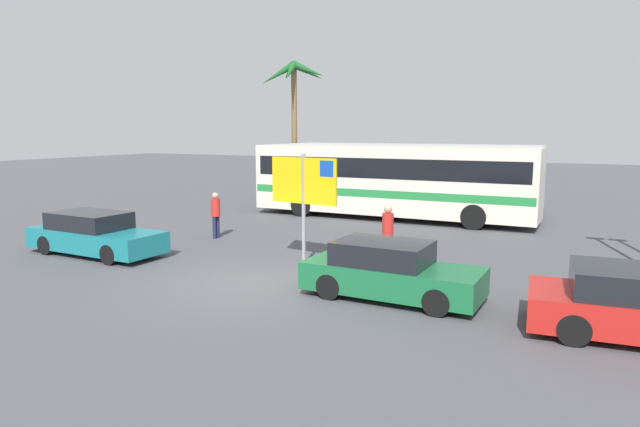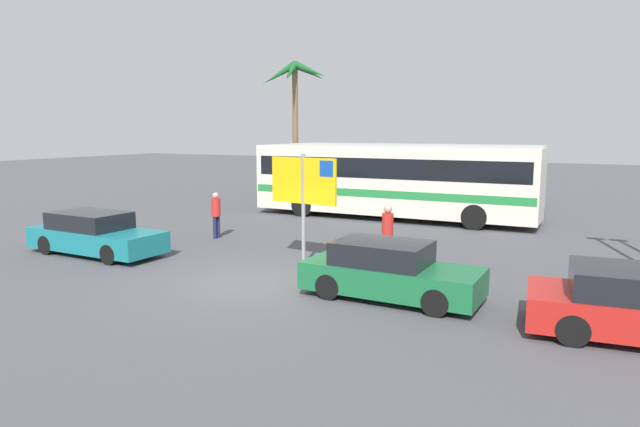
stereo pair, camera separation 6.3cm
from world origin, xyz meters
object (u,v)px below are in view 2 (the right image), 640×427
at_px(ferry_sign, 305,185).
at_px(pedestrian_crossing_lot, 388,230).
at_px(bus_rear_coach, 410,173).
at_px(car_green, 389,272).
at_px(pedestrian_near_sign, 216,211).
at_px(bus_front_coach, 391,178).
at_px(car_teal, 95,234).

xyz_separation_m(ferry_sign, pedestrian_crossing_lot, (2.14, 0.94, -1.27)).
distance_m(bus_rear_coach, ferry_sign, 12.78).
bearing_deg(car_green, pedestrian_near_sign, 154.52).
distance_m(bus_front_coach, car_teal, 12.39).
bearing_deg(pedestrian_near_sign, bus_front_coach, -115.71).
xyz_separation_m(car_teal, car_green, (9.78, -0.24, -0.00)).
height_order(bus_rear_coach, ferry_sign, ferry_sign).
height_order(car_teal, car_green, same).
relative_size(bus_front_coach, bus_rear_coach, 1.00).
bearing_deg(pedestrian_near_sign, pedestrian_crossing_lot, 174.43).
distance_m(pedestrian_crossing_lot, pedestrian_near_sign, 7.08).
height_order(ferry_sign, car_green, ferry_sign).
bearing_deg(pedestrian_crossing_lot, car_teal, 73.33).
height_order(bus_rear_coach, car_teal, bus_rear_coach).
height_order(car_green, pedestrian_crossing_lot, pedestrian_crossing_lot).
height_order(bus_rear_coach, pedestrian_near_sign, bus_rear_coach).
distance_m(ferry_sign, pedestrian_near_sign, 5.48).
xyz_separation_m(bus_rear_coach, car_teal, (-5.66, -14.35, -1.15)).
height_order(bus_rear_coach, pedestrian_crossing_lot, bus_rear_coach).
distance_m(bus_rear_coach, pedestrian_crossing_lot, 12.21).
height_order(pedestrian_crossing_lot, pedestrian_near_sign, pedestrian_crossing_lot).
distance_m(car_green, pedestrian_near_sign, 9.00).
distance_m(car_teal, car_green, 9.79).
relative_size(car_teal, pedestrian_crossing_lot, 2.58).
height_order(bus_front_coach, pedestrian_near_sign, bus_front_coach).
relative_size(bus_rear_coach, ferry_sign, 3.85).
height_order(bus_front_coach, car_teal, bus_front_coach).
bearing_deg(bus_rear_coach, ferry_sign, -85.81).
bearing_deg(car_teal, pedestrian_crossing_lot, 18.14).
xyz_separation_m(bus_front_coach, pedestrian_crossing_lot, (2.82, -8.27, -0.73)).
relative_size(bus_rear_coach, car_green, 3.00).
xyz_separation_m(car_teal, pedestrian_crossing_lot, (8.73, 2.56, 0.42)).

